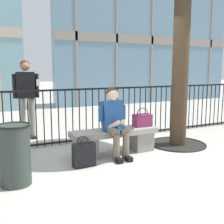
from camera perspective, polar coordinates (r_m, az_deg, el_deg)
name	(u,v)px	position (r m, az deg, el deg)	size (l,w,h in m)	color
ground_plane	(114,153)	(5.02, 0.51, -8.65)	(60.00, 60.00, 0.00)	#B2ADA3
stone_bench	(114,139)	(4.94, 0.52, -5.66)	(1.60, 0.44, 0.45)	gray
seated_person_with_phone	(114,120)	(4.72, 0.51, -1.64)	(0.52, 0.66, 1.21)	#6B6051
handbag_on_bench	(142,120)	(5.15, 6.35, -1.66)	(0.34, 0.19, 0.36)	#7A234C
shopping_bag	(84,155)	(4.34, -5.89, -8.85)	(0.35, 0.15, 0.48)	black
bystander_at_railing	(26,93)	(6.18, -17.47, 3.75)	(0.55, 0.30, 1.71)	gray
plaza_railing	(93,114)	(5.80, -4.07, -0.48)	(9.45, 0.04, 1.13)	black
trash_can	(15,154)	(3.83, -19.63, -8.28)	(0.43, 0.43, 0.82)	#2D3833
building_facade_right	(150,1)	(13.17, 8.02, 22.00)	(8.87, 0.43, 9.00)	slate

